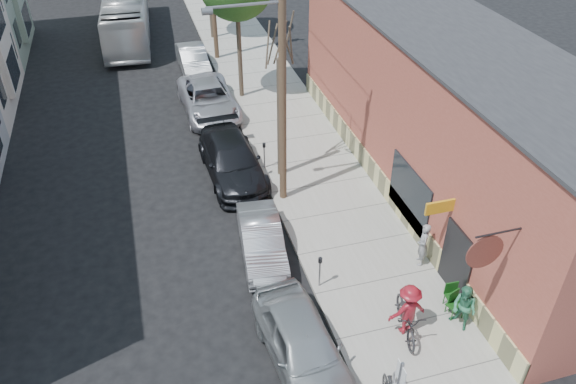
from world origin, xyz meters
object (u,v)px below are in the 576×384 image
object	(u,v)px
tree_bare	(280,120)
car_4	(193,60)
parking_meter_far	(264,151)
patron_green	(464,308)
patio_chair_a	(453,297)
patio_chair_b	(455,305)
utility_pole_near	(281,79)
car_0	(303,345)
car_1	(262,240)
bus	(126,14)
cyclist	(408,310)
car_3	(209,99)
parking_meter_near	(320,267)
car_2	(232,160)
patron_grey	(423,245)

from	to	relation	value
tree_bare	car_4	xyz separation A→B (m)	(-2.00, 12.23, -2.07)
parking_meter_far	patron_green	distance (m)	11.11
tree_bare	car_4	bearing A→B (deg)	99.29
patio_chair_a	patio_chair_b	distance (m)	0.36
utility_pole_near	tree_bare	xyz separation A→B (m)	(0.41, 1.70, -2.61)
car_0	car_1	xyz separation A→B (m)	(0.00, 4.97, -0.14)
bus	car_4	bearing A→B (deg)	-59.81
patio_chair_a	car_4	size ratio (longest dim) A/B	0.20
patio_chair_b	cyclist	xyz separation A→B (m)	(-1.78, -0.15, 0.49)
utility_pole_near	car_3	xyz separation A→B (m)	(-1.59, 8.40, -4.63)
patio_chair_a	patio_chair_b	xyz separation A→B (m)	(-0.12, -0.34, 0.00)
parking_meter_near	patio_chair_b	distance (m)	4.46
parking_meter_near	car_4	world-z (taller)	car_4
patron_green	car_1	world-z (taller)	patron_green
patron_green	car_0	xyz separation A→B (m)	(-5.11, 0.13, -0.15)
car_1	car_0	bearing A→B (deg)	-84.15
utility_pole_near	patio_chair_b	world-z (taller)	utility_pole_near
patio_chair_a	car_2	distance (m)	11.00
car_4	parking_meter_far	bearing A→B (deg)	-84.02
car_0	car_4	size ratio (longest dim) A/B	1.09
parking_meter_near	parking_meter_far	xyz separation A→B (m)	(0.00, 7.58, 0.00)
car_1	car_3	distance (m)	11.45
patron_green	bus	xyz separation A→B (m)	(-8.51, 28.96, 0.62)
car_3	patio_chair_a	bearing A→B (deg)	-73.42
patron_green	cyclist	world-z (taller)	cyclist
bus	patron_green	bearing A→B (deg)	-69.76
tree_bare	car_4	distance (m)	12.57
utility_pole_near	patio_chair_b	bearing A→B (deg)	-65.07
patron_grey	car_4	bearing A→B (deg)	-144.04
bus	patio_chair_b	bearing A→B (deg)	-69.41
tree_bare	bus	bearing A→B (deg)	105.79
patio_chair_a	patio_chair_b	size ratio (longest dim) A/B	1.00
cyclist	bus	size ratio (longest dim) A/B	0.16
tree_bare	patron_green	bearing A→B (deg)	-72.48
parking_meter_near	car_3	bearing A→B (deg)	96.07
car_0	car_2	bearing A→B (deg)	85.48
patron_grey	car_4	size ratio (longest dim) A/B	0.38
bus	parking_meter_near	bearing A→B (deg)	-75.59
patron_grey	tree_bare	bearing A→B (deg)	-134.10
car_1	patron_grey	bearing A→B (deg)	-16.22
car_0	patron_green	bearing A→B (deg)	-6.03
patio_chair_b	parking_meter_far	bearing A→B (deg)	90.59
tree_bare	car_2	size ratio (longest dim) A/B	0.95
car_1	tree_bare	bearing A→B (deg)	72.98
parking_meter_near	parking_meter_far	bearing A→B (deg)	90.00
patron_green	car_2	world-z (taller)	patron_green
patio_chair_b	car_0	world-z (taller)	car_0
car_1	car_2	world-z (taller)	car_2
patron_grey	car_0	world-z (taller)	patron_grey
parking_meter_far	patron_green	xyz separation A→B (m)	(3.66, -10.49, -0.01)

